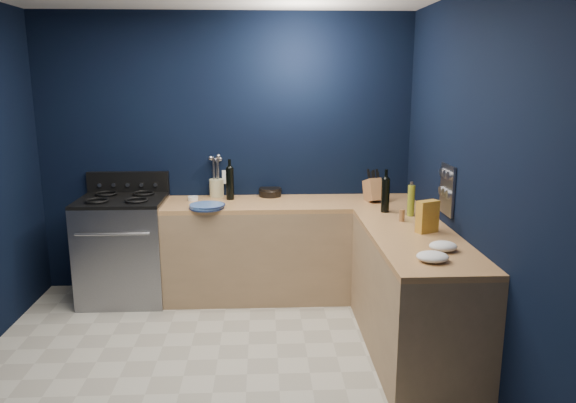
{
  "coord_description": "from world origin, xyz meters",
  "views": [
    {
      "loc": [
        0.34,
        -3.48,
        2.01
      ],
      "look_at": [
        0.55,
        1.0,
        1.0
      ],
      "focal_mm": 34.47,
      "sensor_mm": 36.0,
      "label": 1
    }
  ],
  "objects": [
    {
      "name": "knife_block",
      "position": [
        1.34,
        1.42,
        1.0
      ],
      "size": [
        0.16,
        0.26,
        0.25
      ],
      "primitive_type": "cube",
      "rotation": [
        -0.31,
        0.0,
        0.23
      ],
      "color": "#91623A",
      "rests_on": "top_back"
    },
    {
      "name": "oil_bottle",
      "position": [
        1.55,
        0.87,
        1.03
      ],
      "size": [
        0.06,
        0.06,
        0.25
      ],
      "primitive_type": "cylinder",
      "rotation": [
        0.0,
        0.0,
        -0.05
      ],
      "color": "olive",
      "rests_on": "top_right"
    },
    {
      "name": "top_right",
      "position": [
        1.44,
        0.29,
        0.88
      ],
      "size": [
        0.63,
        1.67,
        0.04
      ],
      "primitive_type": "cube",
      "color": "#916038",
      "rests_on": "cab_right"
    },
    {
      "name": "crouton_bag",
      "position": [
        1.54,
        0.37,
        1.02
      ],
      "size": [
        0.18,
        0.14,
        0.24
      ],
      "primitive_type": "cube",
      "rotation": [
        0.0,
        0.0,
        0.43
      ],
      "color": "#A6351C",
      "rests_on": "top_right"
    },
    {
      "name": "cooktop",
      "position": [
        -0.93,
        1.42,
        0.94
      ],
      "size": [
        0.76,
        0.66,
        0.03
      ],
      "primitive_type": "cube",
      "color": "black",
      "rests_on": "gas_range"
    },
    {
      "name": "floor",
      "position": [
        0.0,
        0.0,
        -0.01
      ],
      "size": [
        3.5,
        3.5,
        0.02
      ],
      "primitive_type": "cube",
      "color": "#B8B3A2",
      "rests_on": "ground"
    },
    {
      "name": "cab_back",
      "position": [
        0.6,
        1.44,
        0.43
      ],
      "size": [
        2.3,
        0.63,
        0.86
      ],
      "primitive_type": "cube",
      "color": "#997855",
      "rests_on": "floor"
    },
    {
      "name": "spice_jar_near",
      "position": [
        1.43,
        0.7,
        0.95
      ],
      "size": [
        0.05,
        0.05,
        0.1
      ],
      "primitive_type": "cylinder",
      "rotation": [
        0.0,
        0.0,
        -0.11
      ],
      "color": "olive",
      "rests_on": "top_right"
    },
    {
      "name": "lemon_basket",
      "position": [
        0.41,
        1.68,
        0.94
      ],
      "size": [
        0.24,
        0.24,
        0.08
      ],
      "primitive_type": "cylinder",
      "rotation": [
        0.0,
        0.0,
        0.13
      ],
      "color": "black",
      "rests_on": "top_back"
    },
    {
      "name": "wine_bottle_right",
      "position": [
        1.37,
        1.0,
        1.04
      ],
      "size": [
        0.07,
        0.07,
        0.28
      ],
      "primitive_type": "cylinder",
      "rotation": [
        0.0,
        0.0,
        0.0
      ],
      "color": "black",
      "rests_on": "top_right"
    },
    {
      "name": "cab_right",
      "position": [
        1.44,
        0.29,
        0.43
      ],
      "size": [
        0.63,
        1.67,
        0.86
      ],
      "primitive_type": "cube",
      "color": "#997855",
      "rests_on": "floor"
    },
    {
      "name": "plate_stack",
      "position": [
        -0.15,
        1.2,
        0.92
      ],
      "size": [
        0.38,
        0.38,
        0.04
      ],
      "primitive_type": "cylinder",
      "rotation": [
        0.0,
        0.0,
        0.35
      ],
      "color": "#3261A0",
      "rests_on": "top_back"
    },
    {
      "name": "spice_jar_far",
      "position": [
        1.54,
        0.45,
        0.95
      ],
      "size": [
        0.06,
        0.06,
        0.1
      ],
      "primitive_type": "cylinder",
      "rotation": [
        0.0,
        0.0,
        0.14
      ],
      "color": "olive",
      "rests_on": "top_right"
    },
    {
      "name": "towel_end",
      "position": [
        1.38,
        -0.28,
        0.93
      ],
      "size": [
        0.22,
        0.2,
        0.06
      ],
      "primitive_type": "ellipsoid",
      "rotation": [
        0.0,
        0.0,
        0.1
      ],
      "color": "white",
      "rests_on": "top_right"
    },
    {
      "name": "oven_door",
      "position": [
        -0.93,
        1.1,
        0.45
      ],
      "size": [
        0.59,
        0.02,
        0.42
      ],
      "primitive_type": "cube",
      "color": "black",
      "rests_on": "gas_range"
    },
    {
      "name": "wine_bottle_back",
      "position": [
        0.04,
        1.56,
        1.05
      ],
      "size": [
        0.09,
        0.09,
        0.3
      ],
      "primitive_type": "cylinder",
      "rotation": [
        0.0,
        0.0,
        -0.34
      ],
      "color": "black",
      "rests_on": "top_back"
    },
    {
      "name": "wall_front",
      "position": [
        0.0,
        -1.76,
        1.3
      ],
      "size": [
        3.5,
        0.02,
        2.6
      ],
      "primitive_type": "cube",
      "color": "black",
      "rests_on": "ground"
    },
    {
      "name": "utensil_crock",
      "position": [
        -0.1,
        1.69,
        0.98
      ],
      "size": [
        0.16,
        0.16,
        0.17
      ],
      "primitive_type": "cylinder",
      "rotation": [
        0.0,
        0.0,
        0.27
      ],
      "color": "beige",
      "rests_on": "top_back"
    },
    {
      "name": "wall_right",
      "position": [
        1.76,
        0.0,
        1.3
      ],
      "size": [
        0.02,
        3.5,
        2.6
      ],
      "primitive_type": "cube",
      "color": "black",
      "rests_on": "ground"
    },
    {
      "name": "backguard",
      "position": [
        -0.93,
        1.72,
        1.04
      ],
      "size": [
        0.76,
        0.06,
        0.2
      ],
      "primitive_type": "cube",
      "color": "black",
      "rests_on": "gas_range"
    },
    {
      "name": "wall_back",
      "position": [
        0.0,
        1.76,
        1.3
      ],
      "size": [
        3.5,
        0.02,
        2.6
      ],
      "primitive_type": "cube",
      "color": "black",
      "rests_on": "ground"
    },
    {
      "name": "wall_outlet",
      "position": [
        0.0,
        1.74,
        1.08
      ],
      "size": [
        0.09,
        0.02,
        0.13
      ],
      "primitive_type": "cube",
      "color": "white",
      "rests_on": "wall_back"
    },
    {
      "name": "top_back",
      "position": [
        0.6,
        1.44,
        0.88
      ],
      "size": [
        2.3,
        0.63,
        0.04
      ],
      "primitive_type": "cube",
      "color": "#916038",
      "rests_on": "cab_back"
    },
    {
      "name": "ramekin",
      "position": [
        -0.3,
        1.53,
        0.92
      ],
      "size": [
        0.12,
        0.12,
        0.04
      ],
      "primitive_type": "cylinder",
      "rotation": [
        0.0,
        0.0,
        0.32
      ],
      "color": "white",
      "rests_on": "top_back"
    },
    {
      "name": "gas_range",
      "position": [
        -0.93,
        1.42,
        0.46
      ],
      "size": [
        0.76,
        0.66,
        0.92
      ],
      "primitive_type": "cube",
      "color": "gray",
      "rests_on": "floor"
    },
    {
      "name": "towel_front",
      "position": [
        1.52,
        -0.07,
        0.93
      ],
      "size": [
        0.23,
        0.21,
        0.06
      ],
      "primitive_type": "ellipsoid",
      "rotation": [
        0.0,
        0.0,
        -0.35
      ],
      "color": "white",
      "rests_on": "top_right"
    },
    {
      "name": "spice_panel",
      "position": [
        1.74,
        0.55,
        1.18
      ],
      "size": [
        0.02,
        0.28,
        0.38
      ],
      "primitive_type": "cube",
      "color": "gray",
      "rests_on": "wall_right"
    }
  ]
}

